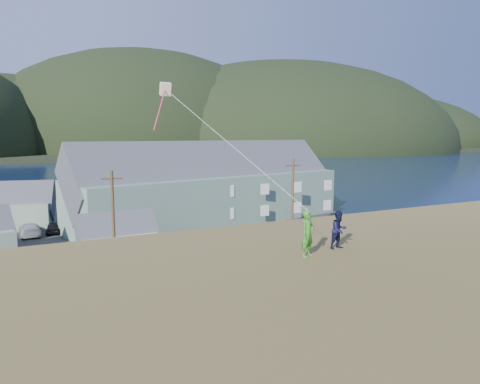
% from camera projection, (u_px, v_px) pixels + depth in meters
% --- Properties ---
extents(ground, '(900.00, 900.00, 0.00)m').
position_uv_depth(ground, '(127.00, 291.00, 32.46)').
color(ground, '#0A1638').
rests_on(ground, ground).
extents(grass_strip, '(110.00, 8.00, 0.10)m').
position_uv_depth(grass_strip, '(133.00, 300.00, 30.67)').
color(grass_strip, '#4C3D19').
rests_on(grass_strip, ground).
extents(waterfront_lot, '(72.00, 36.00, 0.12)m').
position_uv_depth(waterfront_lot, '(97.00, 241.00, 47.62)').
color(waterfront_lot, '#28282B').
rests_on(waterfront_lot, ground).
extents(wharf, '(26.00, 14.00, 0.90)m').
position_uv_depth(wharf, '(35.00, 210.00, 65.47)').
color(wharf, gray).
rests_on(wharf, ground).
extents(far_shore, '(900.00, 320.00, 2.00)m').
position_uv_depth(far_shore, '(40.00, 150.00, 326.60)').
color(far_shore, black).
rests_on(far_shore, ground).
extents(far_hills, '(760.00, 265.00, 143.00)m').
position_uv_depth(far_hills, '(98.00, 150.00, 296.75)').
color(far_hills, black).
rests_on(far_hills, ground).
extents(lodge, '(39.31, 18.63, 13.34)m').
position_uv_depth(lodge, '(213.00, 185.00, 57.57)').
color(lodge, slate).
rests_on(lodge, waterfront_lot).
extents(shed_white, '(7.29, 4.97, 5.66)m').
position_uv_depth(shed_white, '(118.00, 239.00, 39.61)').
color(shed_white, silver).
rests_on(shed_white, waterfront_lot).
extents(shed_palegreen_far, '(11.81, 8.13, 7.29)m').
position_uv_depth(shed_palegreen_far, '(8.00, 207.00, 53.96)').
color(shed_palegreen_far, slate).
rests_on(shed_palegreen_far, waterfront_lot).
extents(utility_poles, '(34.16, 0.24, 9.47)m').
position_uv_depth(utility_poles, '(110.00, 228.00, 32.82)').
color(utility_poles, '#47331E').
rests_on(utility_poles, waterfront_lot).
extents(parked_cars, '(26.15, 10.15, 1.57)m').
position_uv_depth(parked_cars, '(17.00, 235.00, 47.38)').
color(parked_cars, black).
rests_on(parked_cars, waterfront_lot).
extents(kite_flyer_green, '(0.75, 0.63, 1.75)m').
position_uv_depth(kite_flyer_green, '(308.00, 234.00, 16.00)').
color(kite_flyer_green, '#348624').
rests_on(kite_flyer_green, hillside).
extents(kite_flyer_navy, '(0.80, 0.65, 1.54)m').
position_uv_depth(kite_flyer_navy, '(339.00, 230.00, 17.15)').
color(kite_flyer_navy, black).
rests_on(kite_flyer_navy, hillside).
extents(kite_rig, '(2.50, 3.03, 8.27)m').
position_uv_depth(kite_rig, '(166.00, 93.00, 18.41)').
color(kite_rig, '#FEE9C1').
rests_on(kite_rig, ground).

